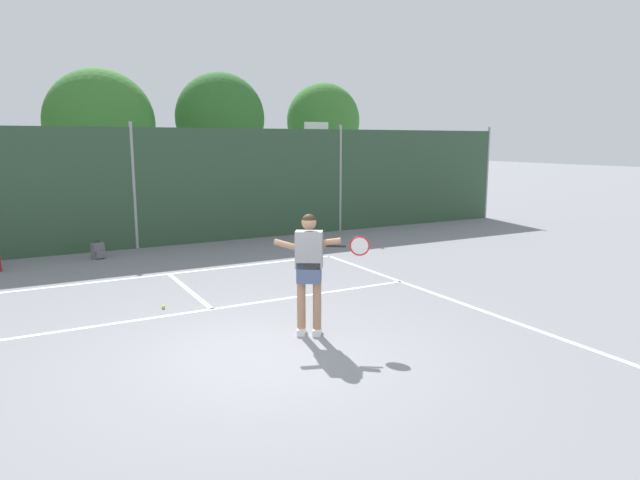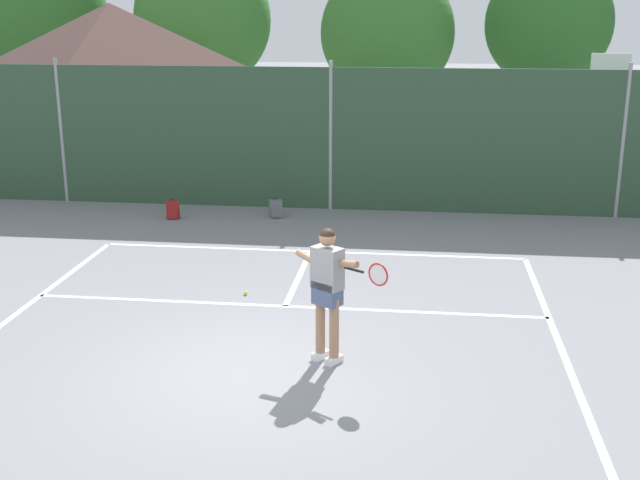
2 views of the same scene
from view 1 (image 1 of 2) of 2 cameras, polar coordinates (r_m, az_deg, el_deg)
The scene contains 8 objects.
ground_plane at distance 7.93m, azimuth -5.23°, elevation -11.59°, with size 120.00×120.00×0.00m, color gray.
court_markings at distance 8.49m, azimuth -7.00°, elevation -10.13°, with size 8.30×11.10×0.01m.
chainlink_fence at distance 16.10m, azimuth -18.32°, elevation 4.96°, with size 26.09×0.09×3.43m.
basketball_hoop at distance 19.60m, azimuth -0.41°, elevation 8.23°, with size 0.90×0.67×3.55m.
treeline_backdrop at distance 27.01m, azimuth -26.90°, elevation 11.32°, with size 28.72×4.53×6.81m.
tennis_player at distance 8.42m, azimuth -1.03°, elevation -2.37°, with size 1.28×0.76×1.85m.
tennis_ball at distance 10.35m, azimuth -15.58°, elevation -6.54°, with size 0.07×0.07×0.07m, color #CCE033.
backpack_grey at distance 15.16m, azimuth -21.54°, elevation -1.06°, with size 0.33×0.31×0.46m.
Camera 1 is at (-2.91, -6.78, 2.91)m, focal length 31.60 mm.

